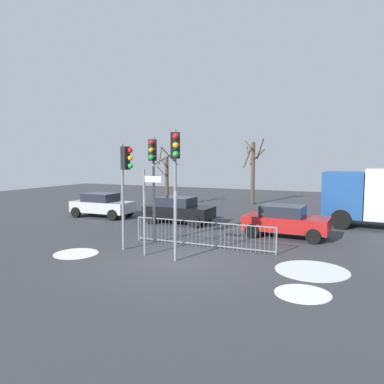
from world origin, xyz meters
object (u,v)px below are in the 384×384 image
(direction_sign_post, at_px, (146,208))
(traffic_light_rear_right, at_px, (125,173))
(bare_tree_centre, at_px, (166,177))
(car_red_trailing, at_px, (285,221))
(bare_tree_left, at_px, (253,170))
(car_silver_mid, at_px, (102,205))
(car_black_far, at_px, (178,210))
(traffic_light_mid_left, at_px, (153,166))
(traffic_light_mid_right, at_px, (175,166))

(direction_sign_post, bearing_deg, traffic_light_rear_right, 163.36)
(direction_sign_post, relative_size, bare_tree_centre, 0.72)
(car_red_trailing, relative_size, bare_tree_left, 0.75)
(traffic_light_rear_right, bearing_deg, car_silver_mid, -129.80)
(bare_tree_left, height_order, bare_tree_centre, bare_tree_left)
(traffic_light_rear_right, xyz_separation_m, car_black_far, (-0.85, 6.25, -2.31))
(traffic_light_mid_left, distance_m, traffic_light_mid_right, 3.06)
(traffic_light_rear_right, bearing_deg, direction_sign_post, 77.74)
(traffic_light_mid_left, relative_size, car_black_far, 1.19)
(car_black_far, bearing_deg, traffic_light_mid_left, -75.59)
(car_silver_mid, bearing_deg, car_red_trailing, -6.92)
(bare_tree_left, bearing_deg, traffic_light_mid_right, -83.45)
(car_black_far, relative_size, bare_tree_centre, 0.85)
(car_silver_mid, xyz_separation_m, bare_tree_left, (6.73, 10.20, 1.94))
(car_red_trailing, bearing_deg, traffic_light_mid_right, -113.45)
(traffic_light_mid_left, height_order, car_black_far, traffic_light_mid_left)
(car_silver_mid, bearing_deg, bare_tree_left, 55.52)
(direction_sign_post, bearing_deg, car_red_trailing, 54.36)
(traffic_light_mid_right, xyz_separation_m, direction_sign_post, (-1.40, 0.29, -1.59))
(bare_tree_left, distance_m, bare_tree_centre, 6.91)
(bare_tree_centre, bearing_deg, traffic_light_mid_left, -63.91)
(traffic_light_mid_right, bearing_deg, car_black_far, -94.17)
(car_silver_mid, bearing_deg, traffic_light_mid_right, -39.60)
(direction_sign_post, distance_m, bare_tree_centre, 14.15)
(car_red_trailing, distance_m, bare_tree_centre, 12.64)
(traffic_light_rear_right, bearing_deg, traffic_light_mid_left, 172.10)
(traffic_light_mid_left, xyz_separation_m, bare_tree_centre, (-5.33, 10.89, -1.14))
(direction_sign_post, xyz_separation_m, bare_tree_left, (-0.57, 16.84, 0.90))
(traffic_light_rear_right, relative_size, direction_sign_post, 1.30)
(traffic_light_rear_right, bearing_deg, traffic_light_mid_right, 81.17)
(car_red_trailing, bearing_deg, bare_tree_centre, 146.42)
(traffic_light_mid_right, height_order, bare_tree_centre, traffic_light_mid_right)
(traffic_light_mid_left, height_order, direction_sign_post, traffic_light_mid_left)
(traffic_light_mid_left, distance_m, direction_sign_post, 2.52)
(traffic_light_rear_right, height_order, direction_sign_post, traffic_light_rear_right)
(traffic_light_mid_right, distance_m, direction_sign_post, 2.13)
(bare_tree_centre, bearing_deg, car_silver_mid, -101.02)
(traffic_light_mid_left, xyz_separation_m, car_black_far, (-1.21, 4.76, -2.55))
(traffic_light_mid_right, bearing_deg, bare_tree_centre, -90.36)
(traffic_light_mid_left, bearing_deg, bare_tree_left, -108.07)
(direction_sign_post, height_order, car_red_trailing, direction_sign_post)
(car_red_trailing, bearing_deg, car_black_far, 171.23)
(direction_sign_post, relative_size, bare_tree_left, 0.62)
(bare_tree_left, bearing_deg, traffic_light_mid_left, -90.80)
(direction_sign_post, bearing_deg, car_silver_mid, 139.05)
(traffic_light_mid_right, distance_m, bare_tree_left, 17.26)
(traffic_light_mid_right, bearing_deg, car_silver_mid, -68.85)
(traffic_light_mid_right, relative_size, car_silver_mid, 1.21)
(traffic_light_rear_right, distance_m, bare_tree_left, 16.49)
(traffic_light_rear_right, bearing_deg, bare_tree_left, -176.27)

